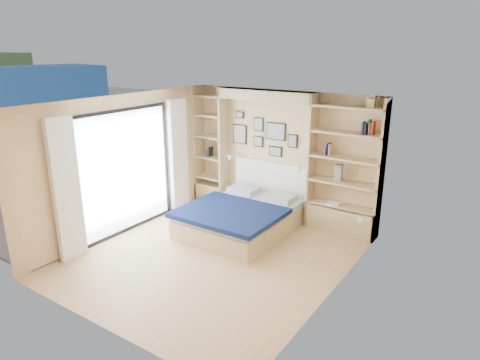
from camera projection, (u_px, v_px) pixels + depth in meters
The scene contains 9 objects.
ground at pixel (215, 256), 7.00m from camera, with size 4.50×4.50×0.00m, color tan.
room_shell at pixel (246, 168), 8.09m from camera, with size 4.50×4.50×4.50m.
bed at pixel (241, 217), 7.88m from camera, with size 1.75×2.25×1.07m.
photo_gallery at pixel (263, 134), 8.52m from camera, with size 1.48×0.02×0.82m.
reading_lamps at pixel (263, 162), 8.42m from camera, with size 1.92×0.12×0.15m.
shelf_decor at pixel (332, 140), 7.56m from camera, with size 3.51×0.23×2.03m.
deck at pixel (77, 211), 8.91m from camera, with size 3.20×4.00×0.05m, color brown.
deck_chair at pixel (138, 184), 9.38m from camera, with size 0.67×0.92×0.84m.
shipping_container at pixel (7, 107), 14.60m from camera, with size 2.52×6.31×2.63m, color #1E4A8D.
Camera 1 is at (3.85, -5.01, 3.28)m, focal length 32.00 mm.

